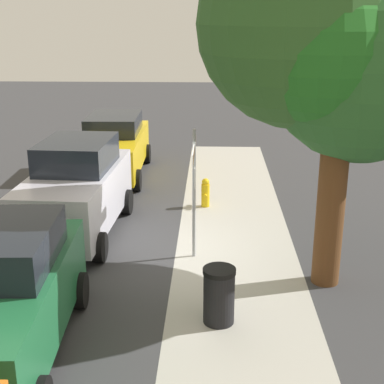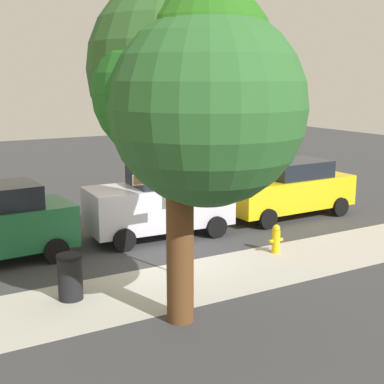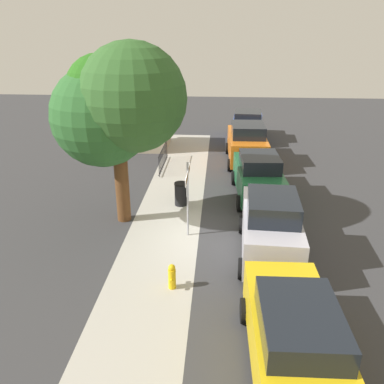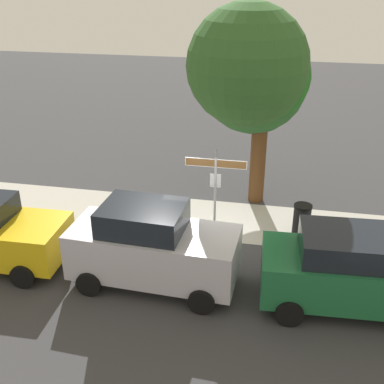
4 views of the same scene
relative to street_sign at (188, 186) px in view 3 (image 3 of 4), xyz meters
name	(u,v)px [view 3 (image 3 of 4)]	position (x,y,z in m)	size (l,w,h in m)	color
ground_plane	(199,234)	(0.07, -0.40, -1.91)	(60.00, 60.00, 0.00)	#38383A
sidewalk_strip	(170,209)	(2.07, 0.90, -1.90)	(24.00, 2.60, 0.00)	#ADA99F
street_sign	(188,186)	(0.00, 0.00, 0.00)	(1.78, 0.07, 2.75)	#9EA0A5
shade_tree	(117,105)	(0.76, 2.43, 2.56)	(3.74, 4.71, 6.58)	brown
car_yellow	(295,339)	(-5.98, -2.72, -0.96)	(4.61, 2.07, 1.89)	yellow
car_silver	(270,226)	(-1.17, -2.74, -0.83)	(4.27, 2.11, 2.19)	silver
car_green	(258,176)	(3.63, -2.74, -0.92)	(4.31, 2.18, 1.98)	#1E6338
car_orange	(247,143)	(8.43, -2.53, -0.83)	(4.50, 2.22, 2.18)	orange
car_blue	(248,125)	(13.23, -2.85, -0.94)	(4.36, 2.36, 1.91)	#233F96
iron_fence	(163,157)	(7.33, 1.90, -1.35)	(3.31, 0.04, 1.07)	black
utility_shed	(147,126)	(10.98, 3.40, -0.59)	(3.15, 2.96, 2.57)	tan
fire_hydrant	(172,276)	(-3.14, 0.20, -1.52)	(0.42, 0.22, 0.78)	yellow
trash_bin	(181,194)	(2.59, 0.50, -1.41)	(0.55, 0.55, 0.98)	black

